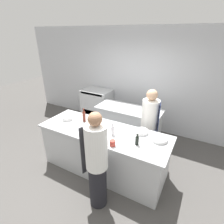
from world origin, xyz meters
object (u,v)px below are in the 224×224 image
(oven_range, at_px, (97,106))
(bowl_ceramic_blue, at_px, (67,118))
(cup, at_px, (113,143))
(bottle_wine, at_px, (137,140))
(bowl_wooden_salad, at_px, (142,132))
(bowl_mixing_large, at_px, (93,130))
(bottle_vinegar, at_px, (84,116))
(chef_at_stove, at_px, (149,126))
(chef_at_prep_near, at_px, (97,163))
(bottle_olive_oil, at_px, (113,130))
(bowl_prep_small, at_px, (159,139))

(oven_range, xyz_separation_m, bowl_ceramic_blue, (0.41, -1.75, 0.44))
(bowl_ceramic_blue, distance_m, cup, 1.34)
(bottle_wine, distance_m, bowl_wooden_salad, 0.39)
(bowl_ceramic_blue, bearing_deg, bowl_wooden_salad, 8.93)
(bowl_mixing_large, bearing_deg, bottle_vinegar, 146.62)
(chef_at_stove, bearing_deg, bowl_wooden_salad, -12.52)
(bowl_ceramic_blue, bearing_deg, chef_at_prep_near, -31.48)
(bowl_mixing_large, bearing_deg, chef_at_stove, 47.87)
(bottle_wine, distance_m, bowl_mixing_large, 0.89)
(chef_at_stove, height_order, bowl_wooden_salad, chef_at_stove)
(chef_at_stove, bearing_deg, oven_range, -129.79)
(bottle_olive_oil, distance_m, bottle_vinegar, 0.79)
(bowl_mixing_large, xyz_separation_m, bowl_ceramic_blue, (-0.75, 0.14, 0.00))
(cup, bearing_deg, bowl_mixing_large, 158.31)
(bowl_mixing_large, distance_m, bowl_wooden_salad, 0.91)
(bottle_wine, bearing_deg, bottle_vinegar, 168.86)
(chef_at_prep_near, distance_m, bowl_mixing_large, 0.80)
(chef_at_prep_near, bearing_deg, bottle_wine, -15.37)
(cup, bearing_deg, bowl_prep_small, 39.00)
(bottle_olive_oil, relative_size, cup, 2.50)
(chef_at_prep_near, height_order, bowl_mixing_large, chef_at_prep_near)
(bottle_olive_oil, relative_size, bowl_ceramic_blue, 1.13)
(chef_at_prep_near, distance_m, bottle_wine, 0.75)
(chef_at_stove, distance_m, bottle_wine, 0.92)
(bowl_ceramic_blue, bearing_deg, bowl_prep_small, 4.59)
(oven_range, distance_m, chef_at_prep_near, 3.02)
(bottle_wine, distance_m, cup, 0.41)
(chef_at_prep_near, xyz_separation_m, bowl_mixing_large, (-0.49, 0.62, 0.11))
(chef_at_prep_near, bearing_deg, chef_at_stove, 4.66)
(chef_at_stove, relative_size, bowl_wooden_salad, 6.49)
(oven_range, xyz_separation_m, chef_at_prep_near, (1.65, -2.51, 0.33))
(bottle_olive_oil, distance_m, bottle_wine, 0.51)
(oven_range, bearing_deg, bottle_olive_oil, -49.67)
(bowl_prep_small, distance_m, bowl_ceramic_blue, 1.94)
(bowl_prep_small, bearing_deg, bottle_olive_oil, -165.06)
(chef_at_prep_near, relative_size, bowl_ceramic_blue, 7.80)
(oven_range, bearing_deg, bowl_prep_small, -34.35)
(bowl_mixing_large, height_order, bowl_wooden_salad, bowl_mixing_large)
(bottle_vinegar, distance_m, bowl_mixing_large, 0.47)
(bowl_prep_small, height_order, bowl_wooden_salad, same)
(bowl_wooden_salad, bearing_deg, bowl_ceramic_blue, -171.07)
(cup, bearing_deg, oven_range, 128.85)
(bowl_mixing_large, relative_size, bowl_wooden_salad, 0.65)
(oven_range, xyz_separation_m, chef_at_stove, (1.98, -0.99, 0.29))
(bottle_vinegar, xyz_separation_m, bowl_ceramic_blue, (-0.36, -0.11, -0.08))
(bottle_vinegar, relative_size, bowl_mixing_large, 1.79)
(chef_at_prep_near, distance_m, chef_at_stove, 1.56)
(chef_at_stove, distance_m, bottle_vinegar, 1.39)
(bowl_mixing_large, xyz_separation_m, bowl_wooden_salad, (0.83, 0.39, -0.00))
(chef_at_prep_near, relative_size, bowl_mixing_large, 10.27)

